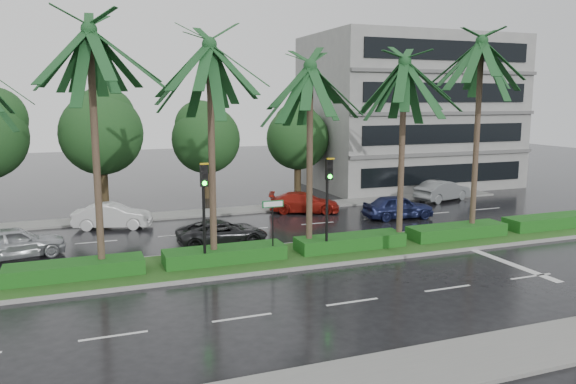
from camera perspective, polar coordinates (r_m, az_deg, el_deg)
name	(u,v)px	position (r m, az deg, el deg)	size (l,w,h in m)	color
ground	(299,263)	(24.39, 1.09, -7.27)	(120.00, 120.00, 0.00)	black
near_sidewalk	(444,365)	(16.02, 15.54, -16.61)	(40.00, 2.40, 0.12)	slate
far_sidewalk	(227,211)	(35.47, -6.22, -1.95)	(40.00, 2.00, 0.12)	slate
median	(290,256)	(25.26, 0.23, -6.50)	(36.00, 4.00, 0.15)	gray
hedge	(290,248)	(25.17, 0.23, -5.68)	(35.20, 1.40, 0.60)	#154B15
lane_markings	(366,259)	(25.28, 7.89, -6.75)	(34.00, 13.06, 0.01)	silver
palm_row	(262,66)	(23.94, -2.63, 12.72)	(26.30, 4.20, 10.45)	#433527
signal_median_left	(204,200)	(22.82, -8.52, -0.80)	(0.34, 0.42, 4.36)	black
signal_median_right	(328,192)	(24.57, 4.09, 0.01)	(0.34, 0.42, 4.36)	black
street_sign	(273,215)	(23.97, -1.55, -2.34)	(0.95, 0.09, 2.60)	black
bg_trees	(175,133)	(39.87, -11.40, 5.90)	(32.94, 5.44, 7.86)	#332717
building	(409,112)	(47.32, 12.18, 7.96)	(16.00, 10.00, 12.00)	gray
car_silver	(14,243)	(27.73, -26.08, -4.64)	(4.29, 1.72, 1.46)	#B5B7BD
car_white	(113,216)	(32.23, -17.39, -2.34)	(4.15, 1.45, 1.37)	silver
car_darkgrey	(222,233)	(27.41, -6.69, -4.15)	(4.39, 2.02, 1.22)	#232326
car_red	(304,202)	(35.07, 1.67, -1.07)	(4.38, 1.78, 1.27)	maroon
car_blue	(398,207)	(33.89, 11.13, -1.48)	(4.19, 1.68, 1.43)	#181F49
car_grey	(442,191)	(40.53, 15.41, 0.14)	(4.41, 1.54, 1.45)	slate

